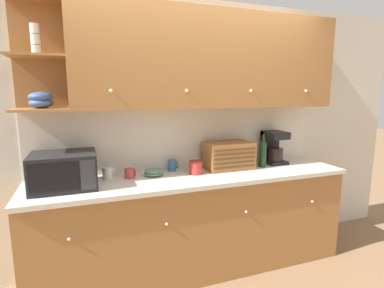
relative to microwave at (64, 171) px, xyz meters
name	(u,v)px	position (x,y,z in m)	size (l,w,h in m)	color
ground_plane	(185,252)	(1.13, 0.30, -1.09)	(24.00, 24.00, 0.00)	#896647
wall_back	(184,133)	(1.13, 0.33, 0.21)	(5.35, 0.06, 2.60)	beige
counter_unit	(195,222)	(1.13, -0.01, -0.62)	(2.97, 0.65, 0.95)	#A36B38
backsplash_panel	(185,138)	(1.13, 0.30, 0.17)	(2.95, 0.01, 0.62)	silver
upper_cabinets	(208,61)	(1.30, 0.12, 0.91)	(2.95, 0.39, 0.87)	#A36B38
microwave	(64,171)	(0.00, 0.00, 0.00)	(0.50, 0.41, 0.29)	black
mug_blue_second	(108,173)	(0.35, 0.15, -0.09)	(0.11, 0.09, 0.10)	silver
mug_patterned_third	(130,173)	(0.54, 0.10, -0.10)	(0.10, 0.09, 0.09)	#B73D38
bowl_stack_on_counter	(154,172)	(0.75, 0.10, -0.11)	(0.18, 0.18, 0.07)	slate
mug	(173,165)	(0.97, 0.21, -0.09)	(0.09, 0.08, 0.11)	#38669E
storage_canister	(196,167)	(1.14, 0.02, -0.08)	(0.13, 0.13, 0.12)	#B22D28
bread_box	(228,155)	(1.52, 0.10, -0.01)	(0.48, 0.29, 0.27)	#996033
wine_bottle	(263,153)	(1.89, 0.04, 0.01)	(0.07, 0.07, 0.34)	#19381E
coffee_maker	(273,147)	(2.10, 0.17, 0.03)	(0.21, 0.25, 0.35)	black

